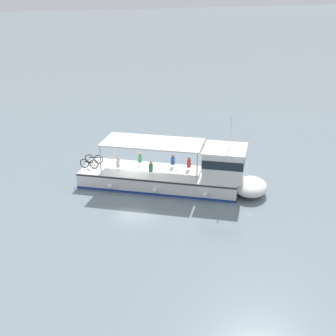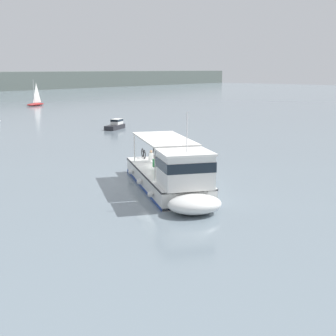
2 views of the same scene
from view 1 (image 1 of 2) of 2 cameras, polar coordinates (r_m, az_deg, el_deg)
name	(u,v)px [view 1 (image 1 of 2)]	position (r m, az deg, el deg)	size (l,w,h in m)	color
ground_plane	(135,182)	(33.40, -3.98, -1.71)	(400.00, 400.00, 0.00)	slate
ferry_main	(183,174)	(31.99, 1.77, -0.79)	(9.88, 12.15, 5.32)	white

